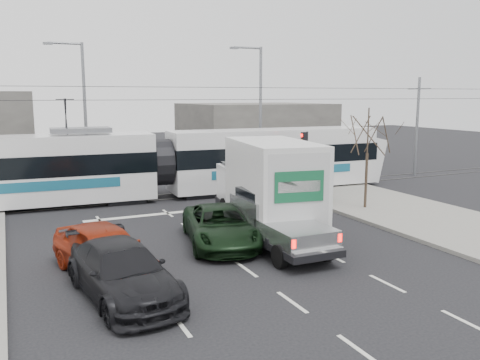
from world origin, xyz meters
name	(u,v)px	position (x,y,z in m)	size (l,w,h in m)	color
ground	(252,240)	(0.00, 0.00, 0.00)	(120.00, 120.00, 0.00)	black
sidewalk_right	(422,216)	(9.00, 0.00, 0.07)	(6.00, 60.00, 0.15)	gray
rails	(176,196)	(0.00, 10.00, 0.01)	(60.00, 1.60, 0.03)	#33302D
building_right	(254,131)	(12.00, 24.00, 2.50)	(12.00, 10.00, 5.00)	slate
bare_tree	(368,135)	(7.60, 2.50, 3.79)	(2.40, 2.40, 5.00)	#47382B
traffic_signal	(305,150)	(6.47, 6.50, 2.74)	(0.44, 0.44, 3.60)	black
street_lamp_near	(258,105)	(7.31, 14.00, 5.11)	(2.38, 0.25, 9.00)	slate
street_lamp_far	(82,105)	(-4.19, 16.00, 5.11)	(2.38, 0.25, 9.00)	slate
catenary	(175,129)	(0.00, 10.00, 3.88)	(60.00, 0.20, 7.00)	black
tram	(160,164)	(-0.94, 9.78, 1.97)	(27.25, 4.12, 5.54)	white
silver_pickup	(273,220)	(0.34, -1.10, 1.06)	(2.18, 5.92, 2.14)	black
box_truck	(268,187)	(1.21, 0.95, 1.94)	(3.85, 8.16, 3.92)	black
navy_pickup	(284,179)	(5.45, 7.03, 1.07)	(2.70, 5.41, 2.18)	black
green_car	(220,226)	(-1.37, 0.04, 0.74)	(2.47, 5.35, 1.49)	black
red_car	(104,250)	(-6.08, -1.53, 0.84)	(1.98, 4.93, 1.68)	maroon
dark_car	(122,272)	(-5.94, -3.65, 0.78)	(2.18, 5.36, 1.56)	black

